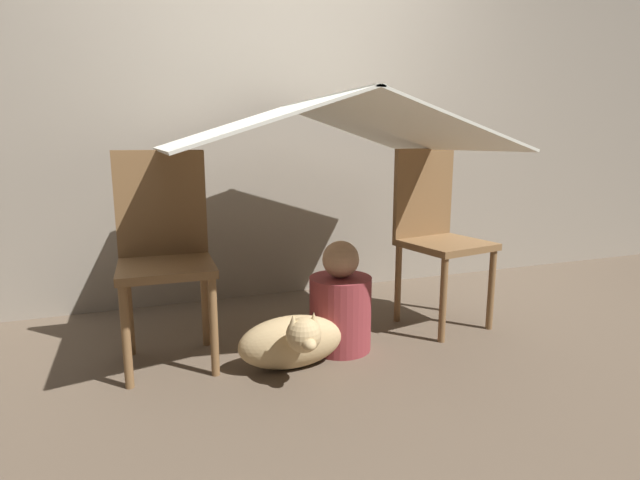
{
  "coord_description": "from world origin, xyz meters",
  "views": [
    {
      "loc": [
        -0.83,
        -2.11,
        1.01
      ],
      "look_at": [
        0.0,
        0.14,
        0.53
      ],
      "focal_mm": 28.0,
      "sensor_mm": 36.0,
      "label": 1
    }
  ],
  "objects_px": {
    "chair_left": "(165,248)",
    "chair_right": "(436,229)",
    "dog": "(293,341)",
    "person_front": "(340,305)"
  },
  "relations": [
    {
      "from": "chair_left",
      "to": "dog",
      "type": "bearing_deg",
      "value": -31.69
    },
    {
      "from": "chair_right",
      "to": "person_front",
      "type": "distance_m",
      "value": 0.74
    },
    {
      "from": "chair_right",
      "to": "dog",
      "type": "relative_size",
      "value": 2.01
    },
    {
      "from": "chair_left",
      "to": "chair_right",
      "type": "height_order",
      "value": "same"
    },
    {
      "from": "chair_left",
      "to": "chair_right",
      "type": "relative_size",
      "value": 1.0
    },
    {
      "from": "chair_left",
      "to": "person_front",
      "type": "bearing_deg",
      "value": -11.57
    },
    {
      "from": "chair_left",
      "to": "person_front",
      "type": "relative_size",
      "value": 1.79
    },
    {
      "from": "person_front",
      "to": "dog",
      "type": "bearing_deg",
      "value": -153.16
    },
    {
      "from": "chair_right",
      "to": "person_front",
      "type": "height_order",
      "value": "chair_right"
    },
    {
      "from": "chair_left",
      "to": "person_front",
      "type": "xyz_separation_m",
      "value": [
        0.79,
        -0.18,
        -0.31
      ]
    }
  ]
}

